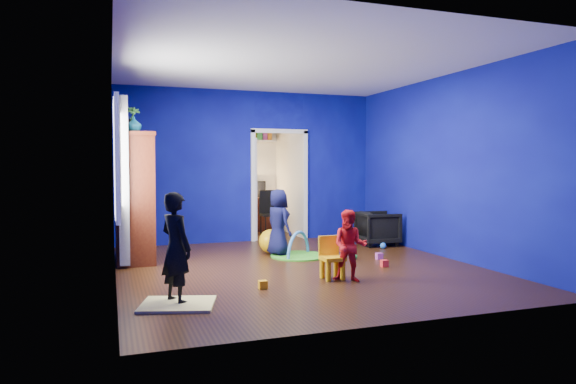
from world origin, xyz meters
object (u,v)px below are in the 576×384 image
object	(u,v)px
vase	(134,124)
hopper_ball	(271,241)
armchair	(378,228)
kid_chair	(332,260)
play_mat	(298,256)
child_navy	(278,222)
toddler_red	(350,246)
crt_tv	(137,195)
tv_armoire	(134,197)
child_black	(176,248)
study_desk	(258,214)
folding_chair	(271,214)

from	to	relation	value
vase	hopper_ball	bearing A→B (deg)	7.17
armchair	vase	world-z (taller)	vase
kid_chair	play_mat	size ratio (longest dim) A/B	0.56
child_navy	toddler_red	world-z (taller)	child_navy
vase	hopper_ball	size ratio (longest dim) A/B	0.56
crt_tv	tv_armoire	bearing A→B (deg)	180.00
child_black	vase	xyz separation A→B (m)	(-0.31, 2.38, 1.48)
toddler_red	kid_chair	distance (m)	0.32
vase	study_desk	size ratio (longest dim) A/B	0.25
child_black	play_mat	xyz separation A→B (m)	(2.20, 2.20, -0.58)
toddler_red	tv_armoire	bearing A→B (deg)	167.34
toddler_red	study_desk	xyz separation A→B (m)	(0.30, 5.29, -0.08)
armchair	kid_chair	distance (m)	3.03
vase	play_mat	world-z (taller)	vase
tv_armoire	crt_tv	size ratio (longest dim) A/B	2.80
toddler_red	kid_chair	size ratio (longest dim) A/B	1.82
child_black	toddler_red	bearing A→B (deg)	-109.53
play_mat	folding_chair	size ratio (longest dim) A/B	0.98
tv_armoire	hopper_ball	distance (m)	2.32
armchair	folding_chair	world-z (taller)	folding_chair
tv_armoire	kid_chair	xyz separation A→B (m)	(2.36, -2.15, -0.73)
child_navy	vase	bearing A→B (deg)	74.55
crt_tv	play_mat	bearing A→B (deg)	-11.01
hopper_ball	tv_armoire	bearing A→B (deg)	179.34
tv_armoire	play_mat	bearing A→B (deg)	-10.83
kid_chair	folding_chair	world-z (taller)	folding_chair
child_navy	study_desk	bearing A→B (deg)	-26.19
toddler_red	vase	bearing A→B (deg)	171.21
armchair	toddler_red	size ratio (longest dim) A/B	0.76
toddler_red	vase	world-z (taller)	vase
child_black	vase	bearing A→B (deg)	-20.52
child_navy	kid_chair	size ratio (longest dim) A/B	2.17
child_black	toddler_red	size ratio (longest dim) A/B	1.31
child_black	child_navy	size ratio (longest dim) A/B	1.10
child_navy	crt_tv	world-z (taller)	crt_tv
armchair	toddler_red	world-z (taller)	toddler_red
crt_tv	kid_chair	world-z (taller)	crt_tv
child_navy	crt_tv	size ratio (longest dim) A/B	1.55
play_mat	folding_chair	bearing A→B (deg)	83.04
toddler_red	kid_chair	world-z (taller)	toddler_red
child_black	kid_chair	size ratio (longest dim) A/B	2.38
crt_tv	kid_chair	size ratio (longest dim) A/B	1.40
tv_armoire	crt_tv	bearing A→B (deg)	0.00
hopper_ball	folding_chair	distance (m)	2.11
toddler_red	folding_chair	world-z (taller)	folding_chair
armchair	child_black	size ratio (longest dim) A/B	0.58
tv_armoire	study_desk	xyz separation A→B (m)	(2.81, 2.94, -0.60)
crt_tv	hopper_ball	distance (m)	2.29
child_black	tv_armoire	xyz separation A→B (m)	(-0.31, 2.68, 0.38)
child_black	vase	distance (m)	2.81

